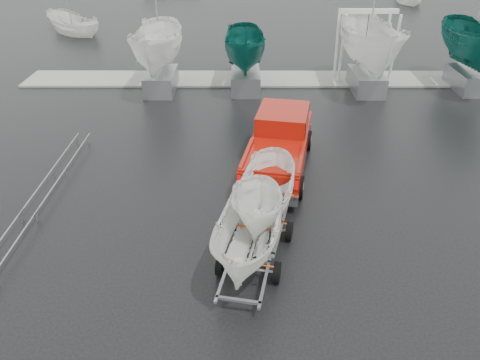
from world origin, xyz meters
TOP-DOWN VIEW (x-y plane):
  - ground_plane at (0.00, 0.00)m, footprint 120.00×120.00m
  - dock at (0.00, 13.00)m, footprint 30.00×3.00m
  - pickup_truck at (-0.48, 2.01)m, footprint 3.28×6.53m
  - trailer_hitched at (-1.77, -4.50)m, footprint 1.98×3.76m
  - trailer_parked at (-1.25, -2.57)m, footprint 2.01×3.77m
  - boat_hoist at (5.26, 13.00)m, footprint 3.30×2.18m
  - keelboat_0 at (-6.55, 11.00)m, footprint 2.59×3.20m
  - keelboat_1 at (-1.77, 11.20)m, footprint 2.28×3.20m
  - keelboat_2 at (5.05, 11.00)m, footprint 2.89×3.20m
  - mast_rack_0 at (-9.00, 1.00)m, footprint 0.56×6.50m
  - moored_boat_0 at (-16.15, 25.47)m, footprint 3.56×3.56m
  - moored_boat_2 at (16.42, 40.55)m, footprint 2.38×2.44m

SIDE VIEW (x-z plane):
  - ground_plane at x=0.00m, z-range 0.00..0.00m
  - moored_boat_0 at x=-16.15m, z-range -5.65..5.66m
  - moored_boat_2 at x=16.42m, z-range -5.57..5.58m
  - dock at x=0.00m, z-range -0.01..0.11m
  - mast_rack_0 at x=-9.00m, z-range 0.32..0.38m
  - pickup_truck at x=-0.48m, z-range 0.04..2.12m
  - boat_hoist at x=5.26m, z-range 0.61..4.73m
  - trailer_parked at x=-1.25m, z-range 0.21..5.14m
  - trailer_hitched at x=-1.77m, z-range 0.21..5.15m
  - keelboat_1 at x=-1.77m, z-range 0.02..7.17m
  - keelboat_0 at x=-6.55m, z-range -1.26..9.51m
  - keelboat_2 at x=5.05m, z-range -0.94..10.13m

